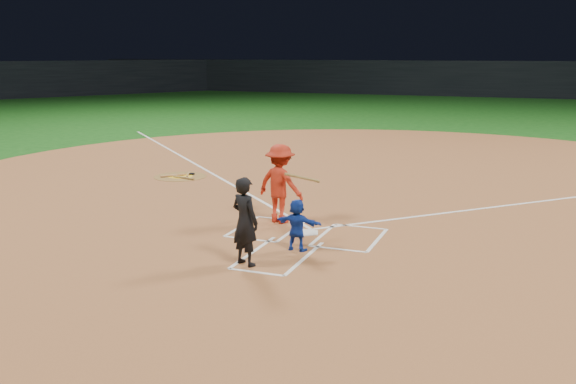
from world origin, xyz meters
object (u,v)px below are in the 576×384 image
(umpire, at_px, (245,221))
(on_deck_circle, at_px, (180,176))
(home_plate, at_px, (307,233))
(batter_at_plate, at_px, (280,184))
(catcher, at_px, (297,225))

(umpire, bearing_deg, on_deck_circle, -29.99)
(home_plate, bearing_deg, batter_at_plate, -35.81)
(on_deck_circle, distance_m, batter_at_plate, 6.63)
(home_plate, relative_size, catcher, 0.56)
(umpire, distance_m, batter_at_plate, 3.15)
(on_deck_circle, distance_m, catcher, 8.70)
(on_deck_circle, height_order, umpire, umpire)
(umpire, bearing_deg, home_plate, -76.49)
(on_deck_circle, bearing_deg, batter_at_plate, -38.79)
(catcher, relative_size, batter_at_plate, 0.57)
(on_deck_circle, height_order, batter_at_plate, batter_at_plate)
(on_deck_circle, bearing_deg, catcher, -44.02)
(batter_at_plate, bearing_deg, home_plate, -35.81)
(umpire, bearing_deg, catcher, -94.78)
(home_plate, height_order, umpire, umpire)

